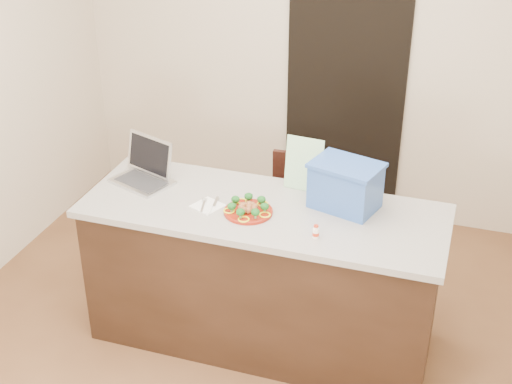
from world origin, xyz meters
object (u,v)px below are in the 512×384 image
(yogurt_bottle, at_px, (316,233))
(laptop, at_px, (145,169))
(blue_box, at_px, (345,185))
(chair, at_px, (296,208))
(plate, at_px, (248,211))
(napkin, at_px, (208,206))
(island, at_px, (263,275))

(yogurt_bottle, xyz_separation_m, laptop, (-1.14, 0.33, 0.04))
(laptop, xyz_separation_m, blue_box, (1.21, 0.04, 0.07))
(yogurt_bottle, distance_m, laptop, 1.19)
(blue_box, height_order, chair, blue_box)
(yogurt_bottle, xyz_separation_m, chair, (-0.37, 1.00, -0.46))
(plate, xyz_separation_m, chair, (0.05, 0.86, -0.44))
(chair, bearing_deg, yogurt_bottle, -71.60)
(napkin, bearing_deg, yogurt_bottle, -11.25)
(island, xyz_separation_m, napkin, (-0.30, -0.08, 0.46))
(napkin, bearing_deg, blue_box, 17.99)
(yogurt_bottle, relative_size, chair, 0.09)
(plate, xyz_separation_m, blue_box, (0.49, 0.24, 0.13))
(yogurt_bottle, bearing_deg, chair, 110.32)
(island, bearing_deg, plate, -127.57)
(island, height_order, chair, island)
(blue_box, bearing_deg, napkin, -146.18)
(island, distance_m, blue_box, 0.75)
(plate, relative_size, blue_box, 0.63)
(yogurt_bottle, relative_size, blue_box, 0.17)
(napkin, relative_size, chair, 0.18)
(napkin, relative_size, blue_box, 0.35)
(blue_box, bearing_deg, island, -144.25)
(yogurt_bottle, height_order, laptop, laptop)
(island, distance_m, chair, 0.78)
(island, bearing_deg, napkin, -164.84)
(plate, bearing_deg, napkin, -179.41)
(napkin, bearing_deg, island, 15.16)
(laptop, bearing_deg, island, 11.58)
(plate, height_order, chair, plate)
(blue_box, distance_m, chair, 0.96)
(plate, bearing_deg, laptop, 164.54)
(napkin, relative_size, laptop, 0.37)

